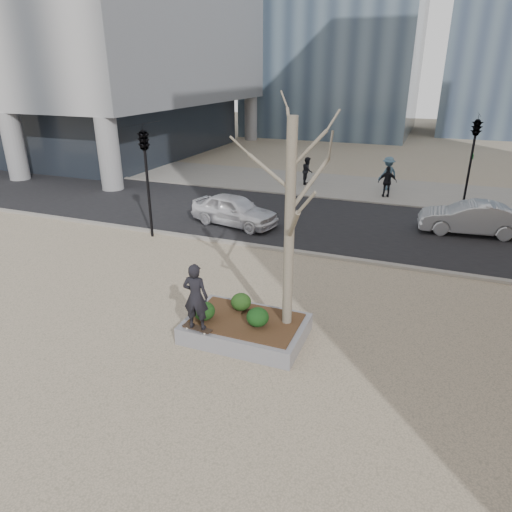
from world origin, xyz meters
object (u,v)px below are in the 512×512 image
at_px(skateboard, 197,329).
at_px(skateboarder, 196,297).
at_px(planter, 246,329).
at_px(police_car, 234,210).

bearing_deg(skateboard, skateboarder, -82.62).
height_order(planter, skateboard, skateboard).
xyz_separation_m(skateboard, police_car, (-3.00, 9.01, 0.20)).
bearing_deg(skateboard, planter, 49.26).
bearing_deg(skateboarder, skateboard, -97.78).
distance_m(planter, skateboarder, 1.70).
height_order(skateboarder, police_car, skateboarder).
bearing_deg(planter, skateboard, -138.12).
distance_m(planter, police_car, 9.08).
distance_m(skateboarder, police_car, 9.52).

